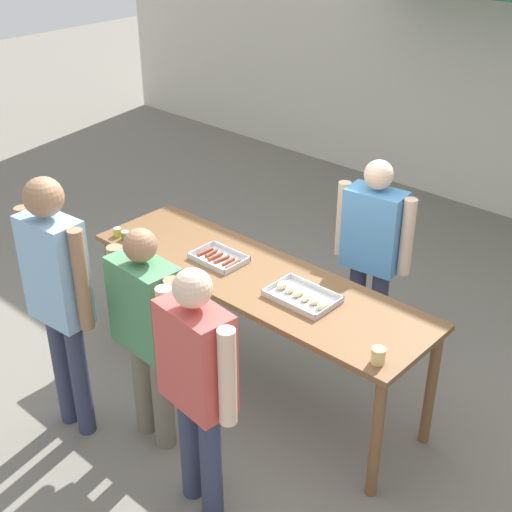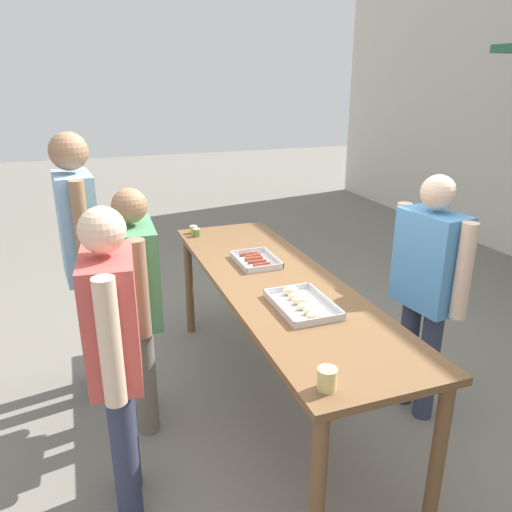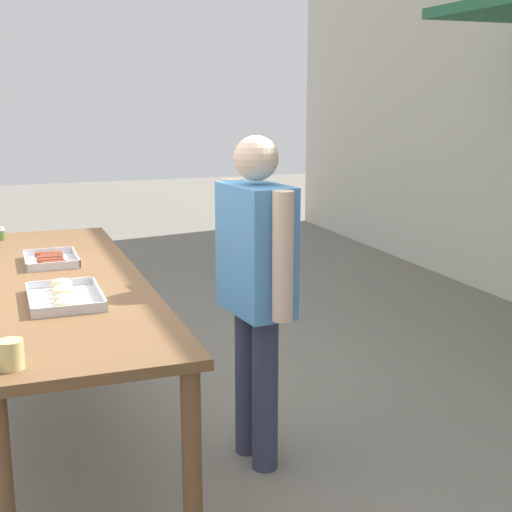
{
  "view_description": "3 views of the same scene",
  "coord_description": "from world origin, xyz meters",
  "px_view_note": "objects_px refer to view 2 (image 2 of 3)",
  "views": [
    {
      "loc": [
        2.8,
        -3.08,
        3.38
      ],
      "look_at": [
        0.0,
        0.0,
        1.08
      ],
      "focal_mm": 50.0,
      "sensor_mm": 36.0,
      "label": 1
    },
    {
      "loc": [
        2.69,
        -1.12,
        2.13
      ],
      "look_at": [
        -0.34,
        -0.02,
        0.98
      ],
      "focal_mm": 35.0,
      "sensor_mm": 36.0,
      "label": 2
    },
    {
      "loc": [
        3.42,
        -0.25,
        1.77
      ],
      "look_at": [
        0.36,
        0.86,
        1.04
      ],
      "focal_mm": 50.0,
      "sensor_mm": 36.0,
      "label": 3
    }
  ],
  "objects_px": {
    "condiment_jar_mustard": "(194,229)",
    "beer_cup": "(327,379)",
    "person_customer_waiting_in_line": "(137,294)",
    "person_customer_with_cup": "(114,343)",
    "food_tray_sausages": "(256,261)",
    "food_tray_buns": "(303,305)",
    "condiment_jar_ketchup": "(197,232)",
    "person_customer_holding_hotdog": "(80,245)",
    "person_server_behind_table": "(427,279)"
  },
  "relations": [
    {
      "from": "food_tray_buns",
      "to": "beer_cup",
      "type": "relative_size",
      "value": 4.69
    },
    {
      "from": "person_server_behind_table",
      "to": "person_customer_holding_hotdog",
      "type": "distance_m",
      "value": 2.23
    },
    {
      "from": "person_server_behind_table",
      "to": "person_customer_waiting_in_line",
      "type": "bearing_deg",
      "value": -112.99
    },
    {
      "from": "person_customer_waiting_in_line",
      "to": "person_customer_with_cup",
      "type": "bearing_deg",
      "value": 166.48
    },
    {
      "from": "condiment_jar_ketchup",
      "to": "person_server_behind_table",
      "type": "bearing_deg",
      "value": 38.03
    },
    {
      "from": "food_tray_sausages",
      "to": "beer_cup",
      "type": "bearing_deg",
      "value": -8.9
    },
    {
      "from": "person_customer_waiting_in_line",
      "to": "condiment_jar_mustard",
      "type": "bearing_deg",
      "value": -27.06
    },
    {
      "from": "food_tray_sausages",
      "to": "person_server_behind_table",
      "type": "bearing_deg",
      "value": 51.69
    },
    {
      "from": "person_server_behind_table",
      "to": "person_customer_holding_hotdog",
      "type": "relative_size",
      "value": 0.88
    },
    {
      "from": "food_tray_sausages",
      "to": "condiment_jar_mustard",
      "type": "xyz_separation_m",
      "value": [
        -0.83,
        -0.24,
        0.02
      ]
    },
    {
      "from": "food_tray_buns",
      "to": "condiment_jar_mustard",
      "type": "bearing_deg",
      "value": -171.3
    },
    {
      "from": "person_customer_holding_hotdog",
      "to": "person_customer_with_cup",
      "type": "height_order",
      "value": "person_customer_holding_hotdog"
    },
    {
      "from": "food_tray_sausages",
      "to": "person_customer_holding_hotdog",
      "type": "xyz_separation_m",
      "value": [
        -0.26,
        -1.13,
        0.16
      ]
    },
    {
      "from": "food_tray_buns",
      "to": "person_customer_with_cup",
      "type": "bearing_deg",
      "value": -85.06
    },
    {
      "from": "food_tray_sausages",
      "to": "food_tray_buns",
      "type": "xyz_separation_m",
      "value": [
        0.76,
        -0.0,
        0.01
      ]
    },
    {
      "from": "person_customer_with_cup",
      "to": "person_customer_waiting_in_line",
      "type": "bearing_deg",
      "value": -10.33
    },
    {
      "from": "food_tray_sausages",
      "to": "condiment_jar_mustard",
      "type": "distance_m",
      "value": 0.86
    },
    {
      "from": "person_customer_holding_hotdog",
      "to": "person_customer_with_cup",
      "type": "relative_size",
      "value": 1.13
    },
    {
      "from": "condiment_jar_mustard",
      "to": "beer_cup",
      "type": "xyz_separation_m",
      "value": [
        2.32,
        0.01,
        0.02
      ]
    },
    {
      "from": "beer_cup",
      "to": "person_customer_with_cup",
      "type": "bearing_deg",
      "value": -128.95
    },
    {
      "from": "condiment_jar_ketchup",
      "to": "person_customer_waiting_in_line",
      "type": "bearing_deg",
      "value": -32.09
    },
    {
      "from": "person_server_behind_table",
      "to": "person_customer_with_cup",
      "type": "distance_m",
      "value": 1.91
    },
    {
      "from": "condiment_jar_mustard",
      "to": "condiment_jar_ketchup",
      "type": "xyz_separation_m",
      "value": [
        0.09,
        0.0,
        0.0
      ]
    },
    {
      "from": "food_tray_sausages",
      "to": "condiment_jar_mustard",
      "type": "relative_size",
      "value": 5.75
    },
    {
      "from": "food_tray_sausages",
      "to": "person_customer_holding_hotdog",
      "type": "relative_size",
      "value": 0.2
    },
    {
      "from": "condiment_jar_ketchup",
      "to": "person_customer_waiting_in_line",
      "type": "height_order",
      "value": "person_customer_waiting_in_line"
    },
    {
      "from": "food_tray_sausages",
      "to": "condiment_jar_mustard",
      "type": "bearing_deg",
      "value": -163.53
    },
    {
      "from": "food_tray_buns",
      "to": "person_customer_waiting_in_line",
      "type": "height_order",
      "value": "person_customer_waiting_in_line"
    },
    {
      "from": "person_server_behind_table",
      "to": "beer_cup",
      "type": "bearing_deg",
      "value": -61.94
    },
    {
      "from": "beer_cup",
      "to": "person_customer_with_cup",
      "type": "height_order",
      "value": "person_customer_with_cup"
    },
    {
      "from": "person_customer_waiting_in_line",
      "to": "person_server_behind_table",
      "type": "bearing_deg",
      "value": -103.08
    },
    {
      "from": "condiment_jar_ketchup",
      "to": "person_server_behind_table",
      "type": "xyz_separation_m",
      "value": [
        1.44,
        1.12,
        -0.01
      ]
    },
    {
      "from": "food_tray_buns",
      "to": "food_tray_sausages",
      "type": "bearing_deg",
      "value": 179.93
    },
    {
      "from": "food_tray_buns",
      "to": "person_customer_with_cup",
      "type": "distance_m",
      "value": 1.02
    },
    {
      "from": "beer_cup",
      "to": "person_server_behind_table",
      "type": "bearing_deg",
      "value": 125.36
    },
    {
      "from": "condiment_jar_mustard",
      "to": "person_customer_waiting_in_line",
      "type": "relative_size",
      "value": 0.04
    },
    {
      "from": "condiment_jar_mustard",
      "to": "beer_cup",
      "type": "height_order",
      "value": "beer_cup"
    },
    {
      "from": "condiment_jar_ketchup",
      "to": "person_customer_with_cup",
      "type": "xyz_separation_m",
      "value": [
        1.59,
        -0.78,
        -0.0
      ]
    },
    {
      "from": "person_customer_with_cup",
      "to": "food_tray_sausages",
      "type": "bearing_deg",
      "value": -44.34
    },
    {
      "from": "person_server_behind_table",
      "to": "condiment_jar_ketchup",
      "type": "bearing_deg",
      "value": -149.26
    },
    {
      "from": "person_customer_waiting_in_line",
      "to": "beer_cup",
      "type": "bearing_deg",
      "value": -152.06
    },
    {
      "from": "beer_cup",
      "to": "person_customer_waiting_in_line",
      "type": "relative_size",
      "value": 0.06
    },
    {
      "from": "beer_cup",
      "to": "person_customer_waiting_in_line",
      "type": "bearing_deg",
      "value": -154.68
    },
    {
      "from": "person_server_behind_table",
      "to": "person_customer_with_cup",
      "type": "relative_size",
      "value": 0.99
    },
    {
      "from": "condiment_jar_mustard",
      "to": "condiment_jar_ketchup",
      "type": "relative_size",
      "value": 1.0
    },
    {
      "from": "condiment_jar_ketchup",
      "to": "person_customer_with_cup",
      "type": "distance_m",
      "value": 1.77
    },
    {
      "from": "food_tray_buns",
      "to": "condiment_jar_ketchup",
      "type": "distance_m",
      "value": 1.52
    },
    {
      "from": "beer_cup",
      "to": "person_customer_with_cup",
      "type": "distance_m",
      "value": 1.01
    },
    {
      "from": "condiment_jar_mustard",
      "to": "person_customer_waiting_in_line",
      "type": "distance_m",
      "value": 1.2
    },
    {
      "from": "person_customer_holding_hotdog",
      "to": "condiment_jar_ketchup",
      "type": "bearing_deg",
      "value": -66.53
    }
  ]
}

